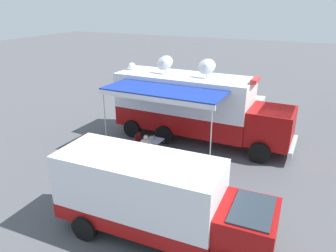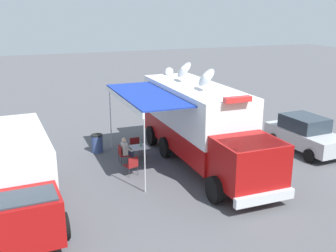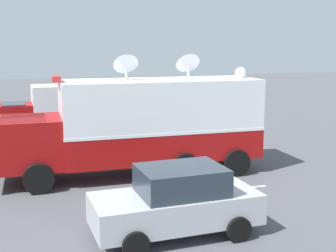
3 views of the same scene
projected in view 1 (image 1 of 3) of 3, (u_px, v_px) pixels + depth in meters
name	position (u px, v px, depth m)	size (l,w,h in m)	color
ground_plane	(183.00, 137.00, 18.12)	(100.00, 100.00, 0.00)	#515156
lot_stripe	(191.00, 120.00, 20.56)	(0.12, 4.80, 0.01)	silver
command_truck	(196.00, 106.00, 17.08)	(4.91, 9.51, 4.53)	#9E0F0F
folding_table	(154.00, 141.00, 15.91)	(0.81, 0.81, 0.73)	silver
water_bottle	(154.00, 137.00, 15.92)	(0.07, 0.07, 0.22)	#3F9959
folding_chair_at_table	(145.00, 150.00, 15.31)	(0.48, 0.48, 0.87)	maroon
folding_chair_beside_table	(140.00, 140.00, 16.37)	(0.48, 0.48, 0.87)	maroon
folding_chair_spare_by_truck	(173.00, 156.00, 14.71)	(0.60, 0.60, 0.87)	maroon
seated_responder	(147.00, 146.00, 15.42)	(0.66, 0.55, 1.25)	silver
trash_bin	(102.00, 150.00, 15.50)	(0.57, 0.57, 0.91)	#384C7F
support_truck	(154.00, 199.00, 10.03)	(2.55, 6.88, 2.70)	white
car_behind_truck	(231.00, 99.00, 21.98)	(2.16, 4.27, 1.76)	#B2B5BA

